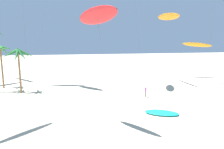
{
  "coord_description": "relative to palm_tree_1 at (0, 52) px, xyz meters",
  "views": [
    {
      "loc": [
        -4.88,
        1.15,
        8.16
      ],
      "look_at": [
        0.74,
        21.89,
        4.68
      ],
      "focal_mm": 30.43,
      "sensor_mm": 36.0,
      "label": 1
    }
  ],
  "objects": [
    {
      "name": "palm_tree_1",
      "position": [
        0.0,
        0.0,
        0.0
      ],
      "size": [
        3.92,
        3.56,
        7.88
      ],
      "color": "olive",
      "rests_on": "ground"
    },
    {
      "name": "palm_tree_2",
      "position": [
        3.93,
        -4.75,
        -0.48
      ],
      "size": [
        4.96,
        4.78,
        7.44
      ],
      "color": "olive",
      "rests_on": "ground"
    },
    {
      "name": "flying_kite_1",
      "position": [
        13.62,
        -22.05,
        3.76
      ],
      "size": [
        3.54,
        5.34,
        11.48
      ],
      "color": "red",
      "rests_on": "ground"
    },
    {
      "name": "flying_kite_6",
      "position": [
        30.79,
        -4.8,
        6.56
      ],
      "size": [
        1.8,
        13.63,
        14.36
      ],
      "color": "orange",
      "rests_on": "ground"
    },
    {
      "name": "flying_kite_9",
      "position": [
        42.05,
        0.18,
        1.17
      ],
      "size": [
        7.48,
        3.46,
        8.83
      ],
      "color": "orange",
      "rests_on": "ground"
    },
    {
      "name": "grounded_kite_1",
      "position": [
        21.68,
        -19.58,
        -6.6
      ],
      "size": [
        4.28,
        3.5,
        0.35
      ],
      "color": "#19B2B7",
      "rests_on": "ground"
    },
    {
      "name": "person_near_left",
      "position": [
        22.91,
        -12.5,
        -5.84
      ],
      "size": [
        0.21,
        0.51,
        1.7
      ],
      "color": "slate",
      "rests_on": "ground"
    }
  ]
}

